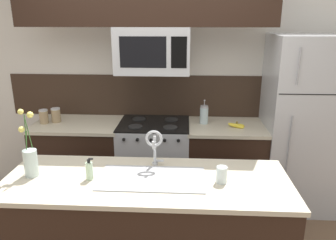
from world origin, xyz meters
TOP-DOWN VIEW (x-y plane):
  - rear_partition at (0.30, 1.28)m, footprint 5.20×0.10m
  - splash_band at (0.00, 1.22)m, footprint 3.41×0.01m
  - back_counter_left at (-0.84, 0.90)m, footprint 0.95×0.65m
  - back_counter_right at (0.78, 0.90)m, footprint 0.84×0.65m
  - stove_range at (0.00, 0.90)m, footprint 0.76×0.64m
  - microwave at (0.00, 0.88)m, footprint 0.74×0.40m
  - refrigerator at (1.59, 0.92)m, footprint 0.81×0.74m
  - storage_jar_tall at (-1.20, 0.87)m, footprint 0.09×0.09m
  - storage_jar_medium at (-1.09, 0.92)m, footprint 0.10×0.10m
  - banana_bunch at (0.88, 0.84)m, footprint 0.19×0.12m
  - french_press at (0.54, 0.96)m, footprint 0.09×0.09m
  - island_counter at (0.07, -0.35)m, footprint 2.06×0.75m
  - kitchen_sink at (0.11, -0.35)m, footprint 0.76×0.39m
  - sink_faucet at (0.11, -0.16)m, footprint 0.14×0.14m
  - dish_soap_bottle at (-0.34, -0.38)m, footprint 0.06×0.05m
  - drinking_glass at (0.60, -0.38)m, footprint 0.08×0.08m
  - flower_vase at (-0.78, -0.34)m, footprint 0.12×0.15m

SIDE VIEW (x-z plane):
  - island_counter at x=0.07m, z-range 0.00..0.91m
  - back_counter_left at x=-0.84m, z-range 0.00..0.91m
  - back_counter_right at x=0.78m, z-range 0.00..0.91m
  - stove_range at x=0.00m, z-range 0.00..0.93m
  - kitchen_sink at x=0.11m, z-range 0.76..0.92m
  - refrigerator at x=1.59m, z-range 0.00..1.86m
  - banana_bunch at x=0.88m, z-range 0.89..0.97m
  - drinking_glass at x=0.60m, z-range 0.91..1.03m
  - dish_soap_bottle at x=-0.34m, z-range 0.90..1.06m
  - storage_jar_tall at x=-1.20m, z-range 0.91..1.06m
  - storage_jar_medium at x=-1.09m, z-range 0.91..1.07m
  - french_press at x=0.54m, z-range 0.88..1.14m
  - flower_vase at x=-0.78m, z-range 0.78..1.27m
  - sink_faucet at x=0.11m, z-range 0.95..1.26m
  - splash_band at x=0.00m, z-range 0.91..1.39m
  - rear_partition at x=0.30m, z-range 0.00..2.60m
  - microwave at x=0.00m, z-range 1.47..1.93m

